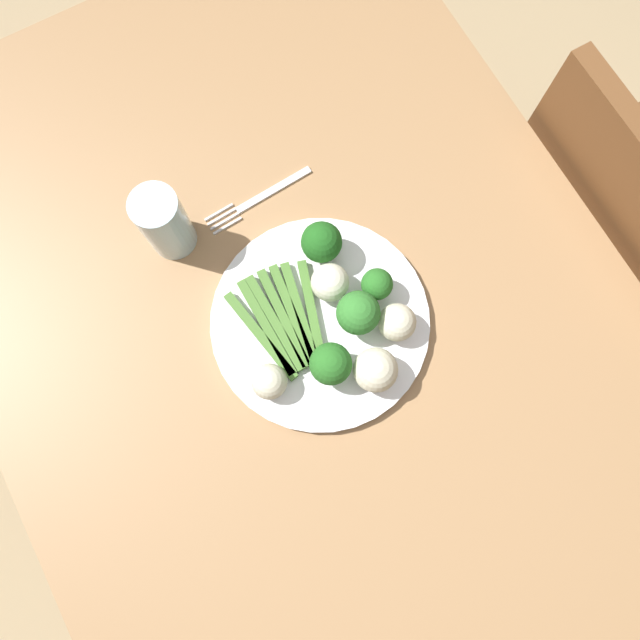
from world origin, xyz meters
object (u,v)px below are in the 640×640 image
object	(u,v)px
broccoli_near_center	(322,242)
cauliflower_front	(376,370)
cauliflower_outer_edge	(330,282)
cauliflower_back	(270,382)
plate	(320,322)
cauliflower_back_right	(397,322)
dining_table	(322,369)
broccoli_front_left	(330,364)
water_glass	(164,223)
broccoli_left	(377,284)
broccoli_right	(358,313)
asparagus_bundle	(285,321)
fork	(258,199)
chair	(600,239)

from	to	relation	value
broccoli_near_center	cauliflower_front	bearing A→B (deg)	173.30
cauliflower_front	cauliflower_outer_edge	world-z (taller)	cauliflower_front
cauliflower_back	cauliflower_outer_edge	distance (m)	0.15
plate	cauliflower_back_right	bearing A→B (deg)	-123.37
dining_table	cauliflower_back_right	distance (m)	0.18
cauliflower_back	broccoli_front_left	bearing A→B (deg)	-104.10
broccoli_near_center	water_glass	xyz separation A→B (m)	(0.12, 0.17, 0.01)
dining_table	cauliflower_outer_edge	distance (m)	0.17
broccoli_near_center	water_glass	world-z (taller)	water_glass
broccoli_left	broccoli_near_center	bearing A→B (deg)	23.97
cauliflower_back_right	plate	bearing A→B (deg)	56.63
broccoli_front_left	broccoli_right	size ratio (longest dim) A/B	0.95
dining_table	asparagus_bundle	size ratio (longest dim) A/B	8.64
broccoli_left	cauliflower_back_right	bearing A→B (deg)	178.14
cauliflower_outer_edge	asparagus_bundle	bearing A→B (deg)	99.26
broccoli_near_center	fork	bearing A→B (deg)	17.84
broccoli_near_center	cauliflower_front	distance (m)	0.18
asparagus_bundle	cauliflower_outer_edge	size ratio (longest dim) A/B	3.04
broccoli_front_left	water_glass	distance (m)	0.28
cauliflower_back_right	fork	distance (m)	0.27
broccoli_front_left	cauliflower_back	bearing A→B (deg)	75.90
chair	cauliflower_front	world-z (taller)	chair
dining_table	broccoli_front_left	bearing A→B (deg)	178.98
broccoli_right	water_glass	distance (m)	0.28
broccoli_left	broccoli_front_left	size ratio (longest dim) A/B	0.78
broccoli_front_left	cauliflower_back_right	size ratio (longest dim) A/B	1.33
broccoli_front_left	water_glass	xyz separation A→B (m)	(0.26, 0.10, 0.01)
cauliflower_outer_edge	fork	world-z (taller)	cauliflower_outer_edge
broccoli_near_center	cauliflower_back	size ratio (longest dim) A/B	1.44
water_glass	cauliflower_back	bearing A→B (deg)	-174.74
plate	cauliflower_back_right	distance (m)	0.10
dining_table	cauliflower_outer_edge	bearing A→B (deg)	-34.68
dining_table	broccoli_front_left	size ratio (longest dim) A/B	20.11
cauliflower_back_right	cauliflower_back	bearing A→B (deg)	86.26
broccoli_left	broccoli_near_center	world-z (taller)	broccoli_near_center
water_glass	cauliflower_front	bearing A→B (deg)	-153.92
dining_table	broccoli_left	distance (m)	0.19
broccoli_right	dining_table	bearing A→B (deg)	107.75
chair	broccoli_near_center	world-z (taller)	chair
cauliflower_back	cauliflower_back_right	xyz separation A→B (m)	(-0.01, -0.18, 0.00)
plate	cauliflower_outer_edge	xyz separation A→B (m)	(0.03, -0.03, 0.03)
fork	cauliflower_back	bearing A→B (deg)	62.97
asparagus_bundle	broccoli_near_center	bearing A→B (deg)	-52.44
broccoli_left	cauliflower_front	size ratio (longest dim) A/B	0.90
cauliflower_front	dining_table	bearing A→B (deg)	41.56
chair	broccoli_front_left	xyz separation A→B (m)	(0.00, 0.57, 0.29)
broccoli_left	cauliflower_front	xyz separation A→B (m)	(-0.09, 0.06, -0.00)
fork	broccoli_right	bearing A→B (deg)	94.90
chair	cauliflower_front	bearing A→B (deg)	93.10
plate	cauliflower_outer_edge	bearing A→B (deg)	-44.79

